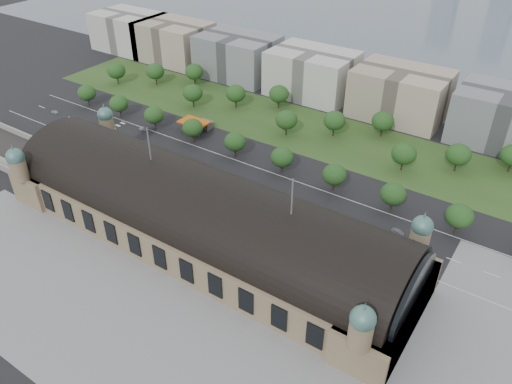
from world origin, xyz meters
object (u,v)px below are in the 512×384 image
Objects in this scene: traffic_car_3 at (201,164)px; parked_car_2 at (140,166)px; parked_car_0 at (93,150)px; petrol_station at (200,123)px; bus_east at (296,218)px; parked_car_3 at (161,170)px; parked_car_4 at (168,179)px; bus_west at (221,185)px; traffic_car_0 at (55,112)px; parked_car_1 at (135,167)px; bus_mid at (272,204)px; traffic_car_2 at (161,165)px; parked_car_5 at (181,184)px; traffic_car_5 at (398,232)px; parked_car_6 at (190,182)px; traffic_car_1 at (143,129)px.

traffic_car_3 is 25.94m from parked_car_2.
parked_car_2 is (27.51, 1.64, 0.06)m from parked_car_0.
bus_east is (76.19, -38.28, -1.31)m from petrol_station.
parked_car_0 is 37.69m from parked_car_3.
parked_car_4 is 22.55m from bus_west.
traffic_car_0 is 114.03m from bus_west.
petrol_station reaches higher than parked_car_1.
bus_mid is (63.85, 8.42, 0.81)m from parked_car_1.
parked_car_0 is at bearing 93.94° from bus_mid.
traffic_car_0 is 0.37× the size of bus_west.
parked_car_2 is (-6.81, -5.72, 0.04)m from traffic_car_2.
parked_car_0 is 0.78× the size of parked_car_5.
parked_car_3 is (3.15, -3.36, 0.01)m from traffic_car_2.
petrol_station is 3.20× the size of parked_car_4.
traffic_car_2 reaches higher than parked_car_0.
traffic_car_5 is at bearing 96.29° from traffic_car_2.
bus_west reaches higher than traffic_car_5.
petrol_station is 1.19× the size of bus_east.
parked_car_0 is 0.98× the size of parked_car_3.
traffic_car_2 is at bearing 93.48° from bus_east.
parked_car_6 is (5.79, -13.70, 0.04)m from traffic_car_3.
traffic_car_2 is at bearing 89.70° from bus_mid.
bus_east reaches higher than traffic_car_0.
traffic_car_1 reaches higher than traffic_car_0.
parked_car_5 is at bearing -124.73° from traffic_car_1.
petrol_station is at bearing 39.36° from traffic_car_3.
parked_car_2 is 17.37m from parked_car_4.
traffic_car_5 reaches higher than parked_car_2.
traffic_car_5 is 70.34m from bus_west.
traffic_car_3 is (21.79, -26.59, -2.18)m from petrol_station.
parked_car_3 is at bearing 93.40° from bus_west.
traffic_car_3 is 1.21× the size of parked_car_4.
bus_mid is at bearing 64.20° from parked_car_3.
traffic_car_0 is at bearing -127.21° from parked_car_4.
traffic_car_3 is at bearing -107.90° from traffic_car_1.
parked_car_5 is at bearing 77.68° from traffic_car_0.
traffic_car_2 is 10.86m from parked_car_1.
petrol_station is 85.28m from bus_east.
parked_car_5 is (14.01, -3.35, 0.01)m from parked_car_3.
bus_east is at bearing 118.05° from traffic_car_5.
bus_east is (64.81, 2.00, 0.94)m from parked_car_3.
traffic_car_1 is at bearing 136.69° from parked_car_0.
parked_car_2 reaches higher than parked_car_0.
bus_east is (102.29, 6.00, 0.98)m from parked_car_0.
parked_car_5 is (47.43, -27.07, -0.04)m from traffic_car_1.
parked_car_6 is at bearing 83.03° from parked_car_4.
petrol_station is at bearing -168.43° from traffic_car_2.
bus_east reaches higher than parked_car_1.
parked_car_2 reaches higher than parked_car_3.
bus_west reaches higher than traffic_car_2.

